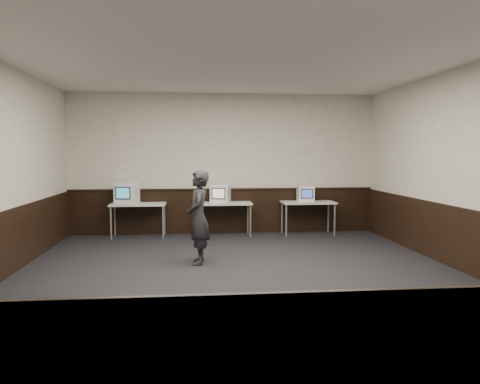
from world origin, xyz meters
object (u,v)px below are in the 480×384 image
(person, at_px, (198,217))
(desk_right, at_px, (308,205))
(emac_left, at_px, (127,193))
(emac_center, at_px, (220,194))
(emac_right, at_px, (305,194))
(desk_center, at_px, (225,206))
(desk_left, at_px, (138,207))

(person, bearing_deg, desk_right, 137.86)
(emac_left, height_order, emac_center, emac_left)
(emac_right, bearing_deg, person, -130.40)
(desk_center, bearing_deg, emac_center, -168.26)
(desk_right, relative_size, person, 0.77)
(desk_center, xyz_separation_m, emac_center, (-0.09, -0.02, 0.27))
(desk_center, relative_size, emac_center, 2.35)
(emac_center, bearing_deg, person, -86.28)
(emac_right, bearing_deg, emac_left, -177.58)
(desk_center, relative_size, desk_right, 1.00)
(desk_left, distance_m, person, 2.90)
(desk_right, bearing_deg, emac_left, 179.42)
(emac_left, distance_m, emac_right, 3.98)
(desk_left, relative_size, desk_right, 1.00)
(desk_left, bearing_deg, emac_center, -0.62)
(desk_left, xyz_separation_m, desk_right, (3.80, 0.00, 0.00))
(desk_left, relative_size, emac_center, 2.35)
(desk_right, relative_size, emac_center, 2.35)
(desk_center, bearing_deg, person, -103.33)
(desk_left, relative_size, emac_right, 3.00)
(emac_right, bearing_deg, desk_center, -176.92)
(desk_center, bearing_deg, emac_left, 178.91)
(desk_right, xyz_separation_m, emac_center, (-1.99, -0.02, 0.27))
(emac_left, bearing_deg, emac_right, 12.11)
(emac_right, bearing_deg, emac_center, -176.35)
(desk_right, relative_size, emac_right, 3.00)
(emac_left, xyz_separation_m, emac_right, (3.98, -0.04, -0.04))
(desk_left, height_order, desk_right, same)
(desk_center, relative_size, emac_right, 3.00)
(desk_center, xyz_separation_m, emac_right, (1.84, 0.00, 0.25))
(desk_right, height_order, emac_center, emac_center)
(emac_left, bearing_deg, person, -47.22)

